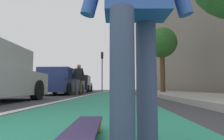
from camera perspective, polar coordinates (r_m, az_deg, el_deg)
The scene contains 11 objects.
ground_plane at distance 10.32m, azimuth 0.18°, elevation -7.54°, with size 80.00×80.00×0.00m, color #38383D.
bike_lane_paint at distance 24.32m, azimuth 1.38°, elevation -6.35°, with size 56.00×2.34×0.00m, color #288466.
lane_stripe_white at distance 20.38m, azimuth -2.53°, elevation -6.51°, with size 52.00×0.16×0.01m, color silver.
sidewalk_curb at distance 18.58m, azimuth 12.03°, elevation -6.30°, with size 52.00×3.20×0.13m, color #9E9B93.
building_facade at distance 23.82m, azimuth 17.31°, elevation 8.52°, with size 40.00×1.20×12.07m, color slate.
skateboard at distance 1.36m, azimuth -8.28°, elevation -17.07°, with size 0.85×0.23×0.11m.
parked_car_mid at distance 11.44m, azimuth -15.25°, elevation -3.62°, with size 4.58×2.09×1.47m.
parked_car_far at distance 17.53m, azimuth -9.69°, elevation -4.29°, with size 4.33×2.17×1.48m.
traffic_light at distance 23.01m, azimuth -2.99°, elevation 1.72°, with size 0.33×0.28×4.76m.
street_tree_mid at distance 12.66m, azimuth 14.79°, elevation 7.70°, with size 1.93×1.93×4.25m.
pedestrian_distant at distance 10.82m, azimuth -9.97°, elevation -2.19°, with size 0.48×0.75×1.71m.
Camera 1 is at (-0.31, -0.37, 0.37)m, focal length 30.32 mm.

